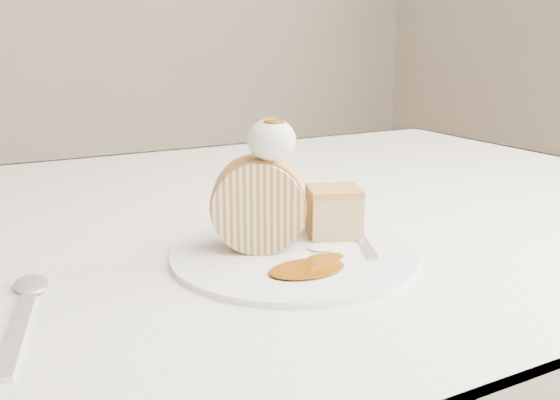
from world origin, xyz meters
TOP-DOWN VIEW (x-y plane):
  - table at (0.00, 0.20)m, footprint 1.40×0.90m
  - plate at (0.01, 0.02)m, footprint 0.31×0.31m
  - roulade_slice at (-0.01, 0.05)m, footprint 0.10×0.08m
  - cake_chunk at (0.08, 0.04)m, footprint 0.07×0.07m
  - whipped_cream at (-0.00, 0.04)m, footprint 0.05×0.05m
  - caramel_drizzle at (-0.00, 0.03)m, footprint 0.02×0.02m
  - caramel_pool at (-0.00, -0.03)m, footprint 0.09×0.07m
  - fork at (0.09, 0.01)m, footprint 0.08×0.14m
  - spoon at (-0.25, -0.03)m, footprint 0.06×0.17m

SIDE VIEW (x-z plane):
  - table at x=0.00m, z-range 0.29..1.04m
  - spoon at x=-0.25m, z-range 0.75..0.75m
  - plate at x=0.01m, z-range 0.75..0.76m
  - fork at x=0.09m, z-range 0.76..0.76m
  - caramel_pool at x=0.00m, z-range 0.76..0.76m
  - cake_chunk at x=0.08m, z-range 0.76..0.80m
  - roulade_slice at x=-0.01m, z-range 0.76..0.85m
  - whipped_cream at x=0.00m, z-range 0.85..0.89m
  - caramel_drizzle at x=0.00m, z-range 0.89..0.89m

